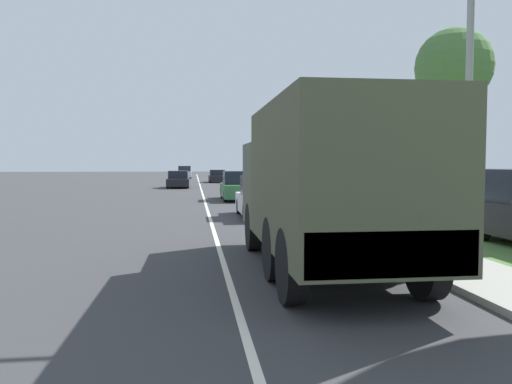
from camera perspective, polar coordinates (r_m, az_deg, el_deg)
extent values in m
plane|color=#38383A|center=(38.65, -6.24, 0.16)|extent=(180.00, 180.00, 0.00)
cube|color=silver|center=(38.65, -6.24, 0.17)|extent=(0.12, 120.00, 0.00)
cube|color=#9E9B93|center=(38.98, 0.39, 0.30)|extent=(1.80, 120.00, 0.12)
cube|color=#4C7538|center=(39.80, 6.68, 0.26)|extent=(7.00, 120.00, 0.02)
cube|color=#474C38|center=(12.25, 4.56, 0.90)|extent=(2.42, 1.97, 1.98)
cube|color=#4C5138|center=(8.83, 9.20, 1.76)|extent=(2.42, 5.06, 2.54)
cube|color=#474C38|center=(6.59, 15.26, -6.86)|extent=(2.30, 0.10, 0.60)
cube|color=red|center=(6.25, 7.62, -5.47)|extent=(0.12, 0.06, 0.12)
cube|color=red|center=(6.94, 22.31, -4.82)|extent=(0.12, 0.06, 0.12)
cylinder|color=black|center=(12.07, -0.31, -3.97)|extent=(0.30, 1.14, 1.14)
cylinder|color=black|center=(12.50, 9.40, -3.77)|extent=(0.30, 1.14, 1.14)
cylinder|color=black|center=(7.50, 4.01, -8.46)|extent=(0.30, 1.14, 1.14)
cylinder|color=black|center=(8.18, 18.86, -7.65)|extent=(0.30, 1.14, 1.14)
cylinder|color=black|center=(8.97, 2.12, -6.51)|extent=(0.30, 1.14, 1.14)
cylinder|color=black|center=(9.54, 14.84, -6.03)|extent=(0.30, 1.14, 1.14)
cube|color=silver|center=(19.55, 0.64, -1.32)|extent=(1.72, 4.09, 0.70)
cube|color=black|center=(19.59, 0.61, 0.77)|extent=(1.51, 1.84, 0.72)
cylinder|color=black|center=(20.78, -1.92, -1.62)|extent=(0.20, 0.64, 0.64)
cylinder|color=black|center=(20.97, 2.21, -1.57)|extent=(0.20, 0.64, 0.64)
cylinder|color=black|center=(18.18, -1.17, -2.32)|extent=(0.20, 0.64, 0.64)
cylinder|color=black|center=(18.40, 3.54, -2.26)|extent=(0.20, 0.64, 0.64)
cube|color=#336B3D|center=(28.70, -2.17, 0.18)|extent=(1.72, 4.67, 0.73)
cube|color=black|center=(28.76, -2.19, 1.67)|extent=(1.52, 2.10, 0.74)
cylinder|color=black|center=(30.14, -3.86, -0.10)|extent=(0.20, 0.64, 0.64)
cylinder|color=black|center=(30.27, -0.98, -0.07)|extent=(0.20, 0.64, 0.64)
cylinder|color=black|center=(27.16, -3.50, -0.47)|extent=(0.20, 0.64, 0.64)
cylinder|color=black|center=(27.30, -0.31, -0.44)|extent=(0.20, 0.64, 0.64)
cube|color=black|center=(43.41, -8.88, 1.13)|extent=(1.85, 4.53, 0.62)
cube|color=black|center=(43.48, -8.88, 1.98)|extent=(1.63, 2.04, 0.66)
cylinder|color=black|center=(44.90, -9.88, 0.98)|extent=(0.20, 0.64, 0.64)
cylinder|color=black|center=(44.85, -7.77, 0.99)|extent=(0.20, 0.64, 0.64)
cylinder|color=black|center=(42.00, -10.06, 0.82)|extent=(0.20, 0.64, 0.64)
cylinder|color=black|center=(41.95, -7.81, 0.83)|extent=(0.20, 0.64, 0.64)
cube|color=black|center=(55.50, -4.46, 1.60)|extent=(1.83, 4.66, 0.59)
cube|color=black|center=(55.58, -4.47, 2.23)|extent=(1.61, 2.10, 0.62)
cylinder|color=black|center=(56.96, -5.35, 1.49)|extent=(0.20, 0.64, 0.64)
cylinder|color=black|center=(57.04, -3.71, 1.50)|extent=(0.20, 0.64, 0.64)
cylinder|color=black|center=(53.98, -5.25, 1.39)|extent=(0.20, 0.64, 0.64)
cylinder|color=black|center=(54.06, -3.52, 1.40)|extent=(0.20, 0.64, 0.64)
cube|color=silver|center=(70.87, -8.16, 2.02)|extent=(1.93, 4.52, 0.78)
cube|color=black|center=(70.94, -8.17, 2.65)|extent=(1.70, 2.04, 0.78)
cylinder|color=black|center=(72.34, -8.83, 1.85)|extent=(0.20, 0.64, 0.64)
cylinder|color=black|center=(72.31, -7.46, 1.86)|extent=(0.20, 0.64, 0.64)
cylinder|color=black|center=(69.45, -8.90, 1.79)|extent=(0.20, 0.64, 0.64)
cylinder|color=black|center=(69.41, -7.47, 1.80)|extent=(0.20, 0.64, 0.64)
cylinder|color=black|center=(14.84, 24.30, -3.57)|extent=(0.24, 0.76, 0.76)
cylinder|color=gray|center=(10.84, 23.20, 12.43)|extent=(0.14, 0.14, 7.50)
cylinder|color=brown|center=(22.52, 21.47, 4.43)|extent=(0.35, 0.35, 5.23)
sphere|color=#477038|center=(22.87, 21.66, 13.19)|extent=(3.16, 3.16, 3.16)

